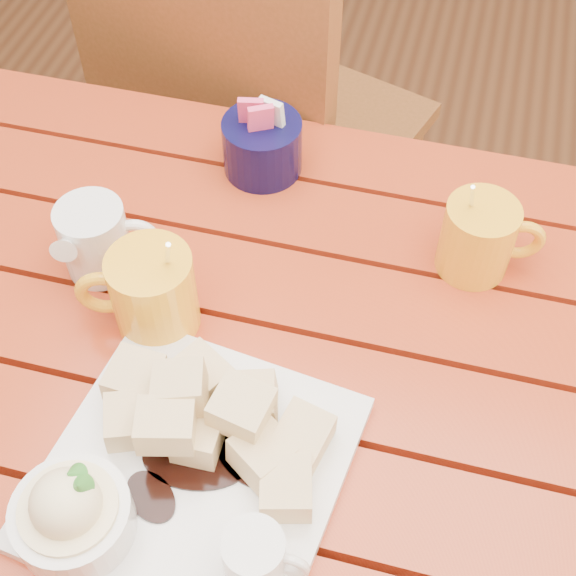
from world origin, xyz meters
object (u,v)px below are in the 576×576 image
(chair_far, at_px, (248,132))
(table, at_px, (260,419))
(dessert_plate, at_px, (171,471))
(coffee_mug_left, at_px, (151,291))
(coffee_mug_right, at_px, (480,237))

(chair_far, bearing_deg, table, 126.16)
(dessert_plate, height_order, coffee_mug_left, coffee_mug_left)
(coffee_mug_right, bearing_deg, table, -146.47)
(dessert_plate, bearing_deg, coffee_mug_left, 115.28)
(dessert_plate, xyz_separation_m, chair_far, (-0.15, 0.73, -0.25))
(table, distance_m, coffee_mug_left, 0.20)
(coffee_mug_left, bearing_deg, chair_far, 81.89)
(chair_far, bearing_deg, coffee_mug_right, 153.31)
(table, height_order, coffee_mug_right, coffee_mug_right)
(dessert_plate, bearing_deg, coffee_mug_right, 55.04)
(table, bearing_deg, chair_far, 107.97)
(table, distance_m, chair_far, 0.63)
(coffee_mug_left, distance_m, chair_far, 0.62)
(table, bearing_deg, coffee_mug_right, 44.60)
(coffee_mug_left, xyz_separation_m, chair_far, (-0.07, 0.56, -0.27))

